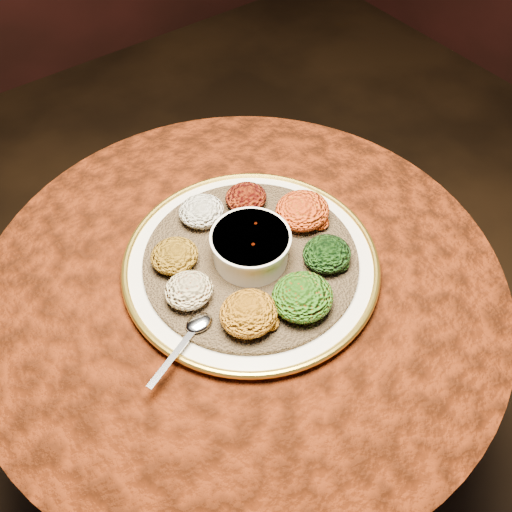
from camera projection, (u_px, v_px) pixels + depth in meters
table at (243, 332)px, 1.17m from camera, size 0.96×0.96×0.73m
platter at (251, 263)px, 1.04m from camera, size 0.54×0.54×0.02m
injera at (251, 260)px, 1.03m from camera, size 0.52×0.52×0.01m
stew_bowl at (251, 246)px, 1.00m from camera, size 0.14×0.14×0.06m
spoon at (195, 328)px, 0.93m from camera, size 0.15×0.08×0.01m
portion_ayib at (201, 211)px, 1.07m from camera, size 0.09×0.08×0.04m
portion_kitfo at (246, 197)px, 1.10m from camera, size 0.08×0.08×0.04m
portion_tikil at (302, 211)px, 1.07m from camera, size 0.10×0.10×0.05m
portion_gomen at (327, 254)px, 1.01m from camera, size 0.09×0.08×0.04m
portion_mixveg at (302, 297)px, 0.94m from camera, size 0.11×0.10×0.05m
portion_kik at (249, 313)px, 0.92m from camera, size 0.10×0.09×0.05m
portion_timatim at (189, 290)px, 0.96m from camera, size 0.08×0.08×0.04m
portion_shiro at (175, 256)px, 1.00m from camera, size 0.09×0.08×0.04m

